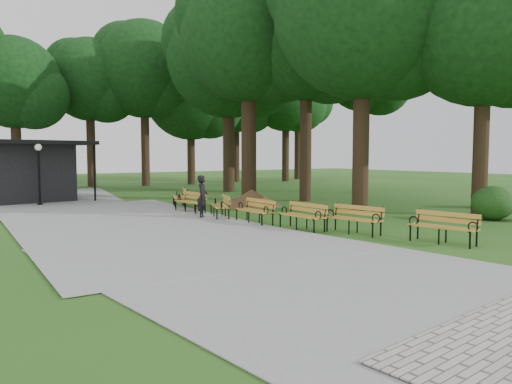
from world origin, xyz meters
TOP-DOWN VIEW (x-y plane):
  - ground at (0.00, 0.00)m, footprint 100.00×100.00m
  - path at (-4.00, 3.00)m, footprint 12.00×38.00m
  - person at (-0.96, 3.13)m, footprint 0.67×0.71m
  - kiosk at (-5.30, 13.78)m, footprint 5.49×4.94m
  - lamp_post at (-5.18, 11.45)m, footprint 0.32×0.32m
  - dirt_mound at (2.85, 5.47)m, footprint 2.48×2.48m
  - bench_0 at (1.88, -5.26)m, footprint 0.98×1.99m
  - bench_1 at (1.10, -2.70)m, footprint 0.97×1.98m
  - bench_2 at (0.32, -1.20)m, footprint 0.70×1.92m
  - bench_3 at (-0.16, 0.82)m, footprint 0.68×1.91m
  - bench_4 at (-0.36, 2.89)m, footprint 1.30×2.00m
  - bench_5 at (-0.59, 4.93)m, footprint 0.76×1.94m
  - bench_6 at (-0.01, 7.20)m, footprint 1.29×2.00m
  - lawn_tree_0 at (5.89, 1.61)m, footprint 7.62×7.62m
  - lawn_tree_1 at (6.70, 6.24)m, footprint 6.17×6.17m
  - lawn_tree_2 at (4.71, 8.55)m, footprint 7.15×7.15m
  - lawn_tree_3 at (8.74, -2.13)m, footprint 6.47×6.47m
  - lawn_tree_4 at (6.72, 13.96)m, footprint 7.84×7.84m
  - lawn_tree_5 at (13.27, 8.45)m, footprint 5.14×5.14m
  - tree_backdrop at (6.42, 23.01)m, footprint 36.12×9.93m
  - shrub_0 at (7.58, -3.37)m, footprint 1.49×1.49m
  - shrub_1 at (11.38, -0.79)m, footprint 1.15×1.15m

SIDE VIEW (x-z plane):
  - ground at x=0.00m, z-range 0.00..0.00m
  - shrub_0 at x=7.58m, z-range -0.63..0.63m
  - shrub_1 at x=11.38m, z-range -0.49..0.49m
  - path at x=-4.00m, z-range 0.00..0.06m
  - dirt_mound at x=2.85m, z-range 0.00..0.80m
  - bench_0 at x=1.88m, z-range 0.00..0.88m
  - bench_1 at x=1.10m, z-range 0.00..0.88m
  - bench_2 at x=0.32m, z-range 0.00..0.88m
  - bench_3 at x=-0.16m, z-range 0.00..0.88m
  - bench_4 at x=-0.36m, z-range 0.00..0.88m
  - bench_5 at x=-0.59m, z-range 0.00..0.88m
  - bench_6 at x=-0.01m, z-range 0.00..0.88m
  - person at x=-0.96m, z-range 0.00..1.63m
  - kiosk at x=-5.30m, z-range 0.00..3.09m
  - lamp_post at x=-5.18m, z-range 0.66..3.57m
  - lawn_tree_3 at x=8.74m, z-range 2.11..12.86m
  - lawn_tree_5 at x=13.27m, z-range 2.47..12.68m
  - tree_backdrop at x=6.42m, z-range 0.00..16.38m
  - lawn_tree_1 at x=6.70m, z-range 2.53..13.86m
  - lawn_tree_0 at x=5.89m, z-range 2.32..14.65m
  - lawn_tree_4 at x=6.72m, z-range 2.33..14.92m
  - lawn_tree_2 at x=4.71m, z-range 2.51..14.82m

